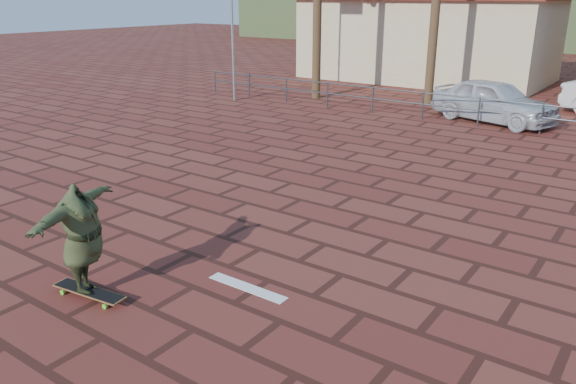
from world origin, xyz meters
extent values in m
plane|color=brown|center=(0.00, 0.00, 0.00)|extent=(120.00, 120.00, 0.00)
cube|color=white|center=(0.70, -1.20, 0.00)|extent=(1.40, 0.22, 0.01)
cylinder|color=#47494F|center=(-12.00, 12.00, 0.50)|extent=(0.06, 0.06, 1.00)
cylinder|color=#47494F|center=(-10.00, 12.00, 0.50)|extent=(0.06, 0.06, 1.00)
cylinder|color=#47494F|center=(-8.00, 12.00, 0.50)|extent=(0.06, 0.06, 1.00)
cylinder|color=#47494F|center=(-6.00, 12.00, 0.50)|extent=(0.06, 0.06, 1.00)
cylinder|color=#47494F|center=(-4.00, 12.00, 0.50)|extent=(0.06, 0.06, 1.00)
cylinder|color=#47494F|center=(-2.00, 12.00, 0.50)|extent=(0.06, 0.06, 1.00)
cylinder|color=#47494F|center=(0.00, 12.00, 0.50)|extent=(0.06, 0.06, 1.00)
cylinder|color=#47494F|center=(2.00, 12.00, 0.50)|extent=(0.06, 0.06, 1.00)
cylinder|color=#47494F|center=(0.00, 12.00, 0.95)|extent=(24.00, 0.05, 0.05)
cylinder|color=#47494F|center=(0.00, 12.00, 0.55)|extent=(24.00, 0.05, 0.05)
cylinder|color=gray|center=(-10.00, 11.00, 4.00)|extent=(0.10, 0.10, 8.00)
cylinder|color=brown|center=(-7.50, 13.50, 3.50)|extent=(0.36, 0.36, 7.00)
cube|color=beige|center=(-6.00, 22.00, 2.00)|extent=(12.00, 7.00, 4.00)
cube|color=olive|center=(-1.01, -2.79, 0.11)|extent=(1.27, 0.43, 0.02)
cube|color=black|center=(-1.01, -2.79, 0.12)|extent=(1.22, 0.40, 0.00)
cube|color=silver|center=(-1.44, -2.84, 0.07)|extent=(0.09, 0.21, 0.03)
cube|color=silver|center=(-0.59, -2.73, 0.07)|extent=(0.09, 0.21, 0.03)
cylinder|color=#5BCD2B|center=(-1.42, -2.97, 0.04)|extent=(0.08, 0.04, 0.08)
cylinder|color=#5BCD2B|center=(-1.45, -2.72, 0.04)|extent=(0.08, 0.04, 0.08)
cylinder|color=#5BCD2B|center=(-0.57, -2.86, 0.04)|extent=(0.08, 0.04, 0.08)
cylinder|color=#5BCD2B|center=(-0.60, -2.61, 0.04)|extent=(0.08, 0.04, 0.08)
imported|color=#353E21|center=(-1.01, -2.79, 0.95)|extent=(1.33, 2.09, 1.66)
imported|color=silver|center=(0.18, 13.00, 0.75)|extent=(4.70, 2.94, 1.49)
camera|label=1|loc=(5.62, -7.05, 4.24)|focal=35.00mm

